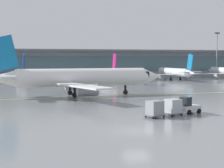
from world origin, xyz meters
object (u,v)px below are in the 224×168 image
at_px(cargo_dolly_lead, 173,107).
at_px(baggage_tug, 189,106).
at_px(apron_light_mast_1, 217,53).
at_px(gate_airplane_2, 21,74).
at_px(cargo_dolly_trailing, 155,108).
at_px(gate_airplane_3, 104,73).
at_px(gate_airplane_4, 174,72).
at_px(taxiing_regional_jet, 80,78).

bearing_deg(cargo_dolly_lead, baggage_tug, -0.00).
relative_size(baggage_tug, apron_light_mast_1, 0.19).
distance_m(gate_airplane_2, cargo_dolly_trailing, 64.43).
xyz_separation_m(gate_airplane_3, baggage_tug, (-5.26, -59.18, -1.52)).
xyz_separation_m(gate_airplane_4, apron_light_mast_1, (20.05, 7.91, 6.08)).
bearing_deg(apron_light_mast_1, cargo_dolly_lead, -125.88).
height_order(taxiing_regional_jet, cargo_dolly_trailing, taxiing_regional_jet).
distance_m(gate_airplane_4, cargo_dolly_trailing, 71.29).
height_order(gate_airplane_2, gate_airplane_3, same).
distance_m(gate_airplane_2, taxiing_regional_jet, 38.81).
xyz_separation_m(baggage_tug, cargo_dolly_lead, (-2.47, -0.74, 0.16)).
distance_m(gate_airplane_3, cargo_dolly_trailing, 61.63).
distance_m(gate_airplane_3, baggage_tug, 59.43).
xyz_separation_m(gate_airplane_2, baggage_tug, (17.82, -61.61, -1.52)).
bearing_deg(cargo_dolly_trailing, gate_airplane_4, 45.35).
bearing_deg(gate_airplane_3, gate_airplane_2, 83.07).
bearing_deg(gate_airplane_3, cargo_dolly_lead, 171.72).
bearing_deg(gate_airplane_4, gate_airplane_2, 87.74).
xyz_separation_m(cargo_dolly_lead, cargo_dolly_trailing, (-2.69, -0.81, 0.00)).
relative_size(cargo_dolly_trailing, apron_light_mast_1, 0.16).
distance_m(cargo_dolly_lead, apron_light_mast_1, 86.84).
height_order(taxiing_regional_jet, apron_light_mast_1, apron_light_mast_1).
xyz_separation_m(gate_airplane_4, cargo_dolly_lead, (-30.66, -62.19, -1.35)).
bearing_deg(gate_airplane_4, cargo_dolly_trailing, 150.05).
height_order(gate_airplane_3, cargo_dolly_lead, gate_airplane_3).
relative_size(gate_airplane_2, baggage_tug, 8.38).
height_order(baggage_tug, apron_light_mast_1, apron_light_mast_1).
relative_size(taxiing_regional_jet, cargo_dolly_lead, 13.11).
distance_m(gate_airplane_3, cargo_dolly_lead, 60.43).
distance_m(baggage_tug, cargo_dolly_trailing, 5.39).
bearing_deg(taxiing_regional_jet, gate_airplane_4, 44.46).
relative_size(gate_airplane_3, cargo_dolly_trailing, 9.79).
relative_size(baggage_tug, cargo_dolly_trailing, 1.17).
xyz_separation_m(baggage_tug, apron_light_mast_1, (48.23, 69.36, 7.60)).
relative_size(cargo_dolly_lead, cargo_dolly_trailing, 1.00).
bearing_deg(baggage_tug, cargo_dolly_lead, 180.00).
bearing_deg(baggage_tug, cargo_dolly_trailing, 180.00).
height_order(gate_airplane_2, baggage_tug, gate_airplane_2).
relative_size(gate_airplane_3, baggage_tug, 8.36).
bearing_deg(gate_airplane_3, baggage_tug, 174.00).
relative_size(baggage_tug, cargo_dolly_lead, 1.17).
bearing_deg(baggage_tug, apron_light_mast_1, 38.42).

